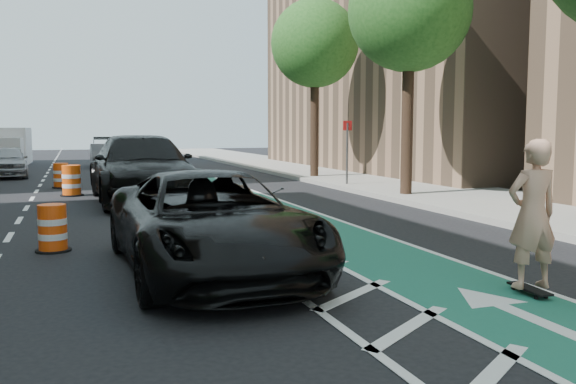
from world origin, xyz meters
name	(u,v)px	position (x,y,z in m)	size (l,w,h in m)	color
ground	(218,280)	(0.00, 0.00, 0.00)	(120.00, 120.00, 0.00)	black
bike_lane	(241,198)	(3.00, 10.00, 0.01)	(2.00, 90.00, 0.01)	#185646
buffer_strip	(193,200)	(1.50, 10.00, 0.01)	(1.40, 90.00, 0.01)	silver
sidewalk_right	(420,189)	(9.50, 10.00, 0.07)	(5.00, 90.00, 0.15)	gray
curb_right	(357,191)	(7.05, 10.00, 0.08)	(0.12, 90.00, 0.16)	gray
tree_r_c	(414,9)	(7.90, 8.00, 5.77)	(4.20, 4.20, 7.90)	#382619
tree_r_d	(315,44)	(7.90, 16.00, 5.77)	(4.20, 4.20, 7.90)	#382619
sign_post	(347,151)	(7.60, 12.00, 1.35)	(0.35, 0.08, 2.47)	#4C4C4C
skateboard	(529,289)	(3.70, -2.14, 0.08)	(0.26, 0.73, 0.10)	black
skateboarder	(533,214)	(3.70, -2.14, 1.07)	(0.71, 0.47, 1.95)	tan
suv_near	(210,222)	(0.00, 0.51, 0.77)	(2.55, 5.52, 1.54)	black
suv_far	(142,168)	(0.00, 10.24, 0.99)	(2.78, 6.85, 1.99)	black
car_silver	(7,161)	(-4.78, 21.66, 0.72)	(1.70, 4.22, 1.44)	#9E9DA3
car_grey	(104,156)	(-0.32, 27.79, 0.67)	(1.41, 4.05, 1.33)	slate
box_truck	(6,148)	(-5.85, 32.59, 1.04)	(2.60, 5.48, 2.25)	white
barrel_a	(53,229)	(-2.31, 3.00, 0.40)	(0.62, 0.62, 0.84)	#FF4D0D
barrel_b	(72,181)	(-2.02, 12.52, 0.47)	(0.74, 0.74, 1.00)	#FF560D
barrel_c	(61,176)	(-2.40, 15.53, 0.43)	(0.67, 0.67, 0.92)	#FF500D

